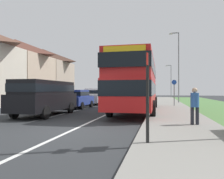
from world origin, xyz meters
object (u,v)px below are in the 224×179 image
at_px(cycle_route_sign, 174,92).
at_px(double_decker_bus, 136,82).
at_px(parked_car_dark_green, 106,95).
at_px(bus_stop_sign, 148,91).
at_px(parked_car_blue, 77,98).
at_px(street_lamp_far, 170,79).
at_px(parked_car_white, 95,96).
at_px(pedestrian_at_stop, 195,104).
at_px(street_lamp_mid, 178,63).
at_px(parked_van_black, 45,95).

bearing_deg(cycle_route_sign, double_decker_bus, -118.51).
relative_size(parked_car_dark_green, bus_stop_sign, 1.64).
xyz_separation_m(parked_car_dark_green, cycle_route_sign, (8.16, -6.69, 0.52)).
height_order(parked_car_blue, street_lamp_far, street_lamp_far).
height_order(parked_car_dark_green, bus_stop_sign, bus_stop_sign).
relative_size(parked_car_white, street_lamp_far, 0.62).
height_order(parked_car_white, pedestrian_at_stop, parked_car_white).
bearing_deg(cycle_route_sign, parked_car_white, 168.01).
bearing_deg(parked_car_white, cycle_route_sign, -11.99).
xyz_separation_m(street_lamp_mid, street_lamp_far, (0.01, 18.37, -0.91)).
relative_size(parked_van_black, parked_car_white, 1.31).
relative_size(bus_stop_sign, cycle_route_sign, 1.03).
relative_size(parked_car_dark_green, street_lamp_far, 0.64).
xyz_separation_m(double_decker_bus, parked_van_black, (-5.31, -3.12, -0.87)).
distance_m(parked_van_black, parked_car_dark_green, 15.20).
xyz_separation_m(parked_car_white, cycle_route_sign, (8.14, -1.73, 0.48)).
relative_size(pedestrian_at_stop, street_lamp_far, 0.25).
height_order(double_decker_bus, pedestrian_at_stop, double_decker_bus).
height_order(parked_car_dark_green, pedestrian_at_stop, pedestrian_at_stop).
relative_size(parked_car_blue, cycle_route_sign, 1.58).
bearing_deg(pedestrian_at_stop, cycle_route_sign, 90.67).
relative_size(double_decker_bus, parked_van_black, 2.02).
distance_m(parked_car_blue, parked_car_white, 4.74).
bearing_deg(parked_car_blue, street_lamp_far, 71.37).
height_order(parked_car_white, bus_stop_sign, bus_stop_sign).
relative_size(parked_car_white, bus_stop_sign, 1.58).
distance_m(parked_van_black, parked_car_blue, 5.51).
xyz_separation_m(parked_van_black, parked_car_blue, (-0.14, 5.50, -0.39)).
xyz_separation_m(parked_van_black, pedestrian_at_stop, (8.36, -2.62, -0.30)).
bearing_deg(street_lamp_far, bus_stop_sign, -93.57).
distance_m(cycle_route_sign, street_lamp_mid, 6.76).
height_order(parked_car_white, parked_car_dark_green, parked_car_white).
xyz_separation_m(double_decker_bus, pedestrian_at_stop, (3.05, -5.75, -1.17)).
height_order(parked_van_black, parked_car_dark_green, parked_van_black).
xyz_separation_m(parked_car_blue, street_lamp_far, (9.17, 27.20, 2.97)).
height_order(double_decker_bus, street_lamp_mid, street_lamp_mid).
relative_size(parked_car_blue, street_lamp_far, 0.60).
relative_size(double_decker_bus, street_lamp_mid, 1.30).
relative_size(double_decker_bus, cycle_route_sign, 4.31).
distance_m(parked_van_black, street_lamp_far, 34.02).
xyz_separation_m(parked_van_black, street_lamp_far, (9.03, 32.70, 2.57)).
xyz_separation_m(parked_car_white, parked_car_dark_green, (-0.02, 4.96, -0.03)).
bearing_deg(parked_car_blue, parked_car_white, 87.23).
relative_size(parked_car_blue, parked_car_white, 0.96).
bearing_deg(bus_stop_sign, cycle_route_sign, 83.68).
height_order(bus_stop_sign, street_lamp_far, street_lamp_far).
bearing_deg(street_lamp_far, pedestrian_at_stop, -91.08).
height_order(double_decker_bus, street_lamp_far, street_lamp_far).
height_order(parked_car_white, street_lamp_far, street_lamp_far).
xyz_separation_m(parked_car_blue, pedestrian_at_stop, (8.50, -8.12, 0.10)).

